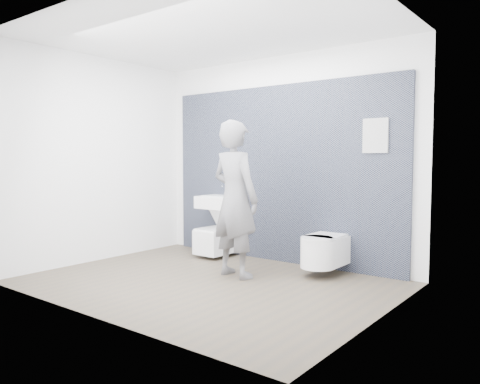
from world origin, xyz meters
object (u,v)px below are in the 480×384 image
Objects in this scene: washbasin at (219,202)px; toilet_square at (217,239)px; visitor at (235,199)px; toilet_rounded at (323,251)px.

washbasin reaches higher than toilet_square.
toilet_square is at bearing -90.00° from washbasin.
washbasin is 1.22m from visitor.
toilet_rounded is 0.37× the size of visitor.
visitor is (-0.81, -0.67, 0.63)m from toilet_rounded.
visitor is at bearing -38.60° from toilet_square.
toilet_square is 1.36m from visitor.
visitor is at bearing -140.27° from toilet_rounded.
visitor reaches higher than washbasin.
washbasin is 1.80m from toilet_rounded.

